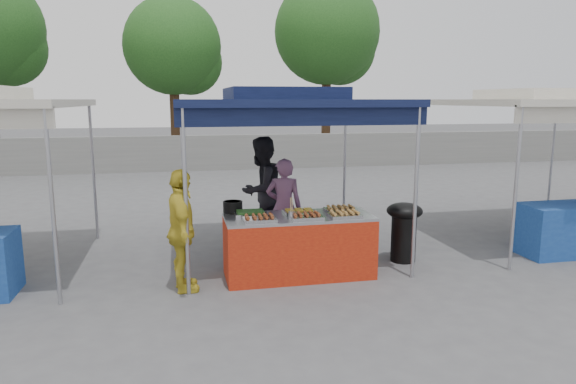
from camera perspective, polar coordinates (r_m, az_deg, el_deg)
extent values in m
plane|color=#4E4E51|center=(7.28, 1.00, -8.99)|extent=(80.00, 80.00, 0.00)
cube|color=slate|center=(17.85, -7.01, 4.38)|extent=(40.00, 0.25, 1.20)
cylinder|color=#A4A4AA|center=(6.32, -11.29, -1.35)|extent=(0.05, 0.05, 2.30)
cylinder|color=#A4A4AA|center=(7.02, 13.99, -0.30)|extent=(0.05, 0.05, 2.30)
cylinder|color=#A4A4AA|center=(9.28, -11.60, 2.30)|extent=(0.05, 0.05, 2.30)
cylinder|color=#A4A4AA|center=(9.77, 6.30, 2.84)|extent=(0.05, 0.05, 2.30)
cube|color=#0E1638|center=(7.85, -0.62, 9.89)|extent=(3.20, 3.20, 0.10)
cube|color=#0E1638|center=(7.85, -0.62, 10.84)|extent=(1.65, 1.65, 0.18)
cube|color=#0E1638|center=(6.39, 2.08, 8.47)|extent=(3.20, 0.04, 0.25)
cylinder|color=#A4A4AA|center=(6.48, -24.68, -1.80)|extent=(0.05, 0.05, 2.30)
cylinder|color=#A4A4AA|center=(9.39, -20.79, 1.94)|extent=(0.05, 0.05, 2.30)
cylinder|color=#A4A4AA|center=(7.79, 23.96, 0.14)|extent=(0.05, 0.05, 2.30)
cylinder|color=#A4A4AA|center=(10.34, 14.23, 2.99)|extent=(0.05, 0.05, 2.30)
cylinder|color=#A4A4AA|center=(11.97, 27.25, 3.12)|extent=(0.05, 0.05, 2.30)
cube|color=beige|center=(9.79, 26.50, 8.90)|extent=(3.20, 3.20, 0.10)
cube|color=beige|center=(9.79, 26.56, 9.66)|extent=(1.65, 1.65, 0.18)
cube|color=navy|center=(9.25, 29.37, -3.58)|extent=(1.80, 0.70, 0.80)
sphere|color=#23521B|center=(21.07, -28.84, 13.92)|extent=(2.72, 2.72, 2.72)
cylinder|color=#382515|center=(19.93, -12.45, 8.71)|extent=(0.36, 0.36, 3.90)
sphere|color=#23521B|center=(20.02, -12.72, 15.57)|extent=(3.56, 3.56, 3.56)
sphere|color=#23521B|center=(20.18, -10.89, 14.00)|extent=(2.45, 2.45, 2.45)
cylinder|color=#382515|center=(20.86, 4.26, 9.80)|extent=(0.36, 0.36, 4.50)
sphere|color=#23521B|center=(21.02, 4.36, 17.36)|extent=(4.12, 4.12, 4.12)
sphere|color=#23521B|center=(21.32, 5.79, 15.50)|extent=(2.83, 2.83, 2.83)
cube|color=#A9240F|center=(7.06, 1.19, -6.15)|extent=(2.00, 0.80, 0.81)
cube|color=#A4A4AA|center=(6.95, 1.21, -2.79)|extent=(2.00, 0.80, 0.04)
cube|color=#AFAFB3|center=(6.61, -3.14, -3.09)|extent=(0.42, 0.30, 0.05)
cube|color=brown|center=(6.60, -3.15, -2.78)|extent=(0.35, 0.25, 0.02)
cube|color=#AFAFB3|center=(6.73, 2.03, -2.85)|extent=(0.42, 0.30, 0.05)
cube|color=brown|center=(6.72, 2.03, -2.54)|extent=(0.35, 0.25, 0.02)
cube|color=#AFAFB3|center=(6.87, 6.31, -2.62)|extent=(0.42, 0.30, 0.05)
cube|color=olive|center=(6.86, 6.32, -2.32)|extent=(0.35, 0.25, 0.02)
cube|color=#AFAFB3|center=(6.93, -4.20, -2.49)|extent=(0.42, 0.30, 0.05)
cube|color=#204C1A|center=(6.92, -4.20, -2.19)|extent=(0.35, 0.25, 0.02)
cube|color=#AFAFB3|center=(7.04, 1.22, -2.25)|extent=(0.42, 0.30, 0.05)
cube|color=#BA8E20|center=(7.03, 1.22, -1.95)|extent=(0.35, 0.25, 0.02)
cube|color=#AFAFB3|center=(7.18, 5.85, -2.05)|extent=(0.42, 0.30, 0.05)
cube|color=olive|center=(7.18, 5.86, -1.76)|extent=(0.35, 0.25, 0.02)
cylinder|color=black|center=(7.17, -6.15, -1.65)|extent=(0.27, 0.27, 0.16)
cylinder|color=#A4A4AA|center=(6.71, 0.39, -2.63)|extent=(0.08, 0.08, 0.10)
cylinder|color=black|center=(7.89, 12.71, -4.98)|extent=(0.37, 0.37, 0.72)
ellipsoid|color=black|center=(7.80, 12.83, -2.01)|extent=(0.53, 0.53, 0.24)
cube|color=navy|center=(7.64, -3.71, -6.83)|extent=(0.53, 0.37, 0.32)
cube|color=navy|center=(7.78, 2.30, -6.46)|extent=(0.54, 0.38, 0.32)
cube|color=navy|center=(7.70, 2.32, -4.23)|extent=(0.51, 0.36, 0.30)
imported|color=#784C6D|center=(7.93, -0.46, -1.69)|extent=(0.62, 0.47, 1.52)
imported|color=black|center=(8.57, -2.96, 0.16)|extent=(1.11, 1.09, 1.80)
imported|color=gold|center=(6.55, -11.72, -4.27)|extent=(0.46, 0.94, 1.56)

